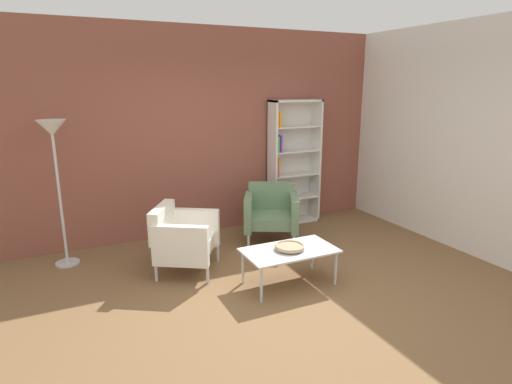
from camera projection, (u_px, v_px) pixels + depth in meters
ground_plane at (281, 305)px, 4.20m from camera, size 8.32×8.32×0.00m
brick_back_panel at (200, 133)px, 5.99m from camera, size 6.40×0.12×2.90m
plaster_right_partition at (452, 137)px, 5.55m from camera, size 0.12×5.20×2.90m
bookshelf_tall at (291, 164)px, 6.52m from camera, size 0.80×0.30×1.90m
coffee_table_low at (290, 252)px, 4.55m from camera, size 1.00×0.56×0.40m
decorative_bowl at (290, 247)px, 4.54m from camera, size 0.32×0.32×0.05m
armchair_spare_guest at (271, 212)px, 5.84m from camera, size 0.92×0.90×0.78m
armchair_by_bookshelf at (182, 237)px, 4.87m from camera, size 0.92×0.94×0.78m
floor_lamp_torchiere at (54, 146)px, 4.80m from camera, size 0.32×0.32×1.74m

